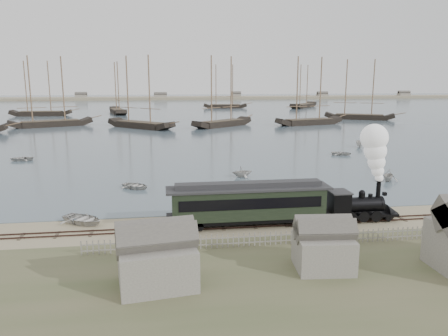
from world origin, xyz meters
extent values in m
plane|color=tan|center=(0.00, 0.00, 0.00)|extent=(600.00, 600.00, 0.00)
cube|color=#445361|center=(0.00, 170.00, 0.03)|extent=(600.00, 336.00, 0.06)
cube|color=#36231D|center=(0.00, -2.50, 0.10)|extent=(120.00, 0.08, 0.12)
cube|color=#36231D|center=(0.00, -1.50, 0.10)|extent=(120.00, 0.08, 0.12)
cube|color=#3A2E25|center=(0.00, -2.00, 0.03)|extent=(120.00, 1.80, 0.06)
cube|color=tan|center=(0.00, 250.00, 0.00)|extent=(500.00, 20.00, 1.80)
cube|color=black|center=(9.81, -2.00, 0.70)|extent=(6.63, 1.95, 0.24)
cylinder|color=black|center=(9.41, -2.00, 1.67)|extent=(4.10, 1.46, 1.46)
cube|color=black|center=(7.27, -2.00, 1.87)|extent=(1.76, 2.15, 2.24)
cube|color=#2C2C2E|center=(7.27, -2.00, 3.04)|extent=(1.95, 2.34, 0.12)
cylinder|color=black|center=(11.27, -2.00, 2.99)|extent=(0.43, 0.43, 1.56)
sphere|color=black|center=(9.61, -2.00, 2.81)|extent=(0.62, 0.62, 0.62)
cone|color=black|center=(12.93, -2.00, 0.60)|extent=(1.37, 1.95, 1.95)
cube|color=black|center=(11.95, -2.00, 2.65)|extent=(0.34, 0.34, 0.34)
cube|color=black|center=(-1.59, -2.00, 0.76)|extent=(15.34, 2.52, 0.38)
cube|color=black|center=(-1.59, -2.00, 2.30)|extent=(14.24, 2.74, 2.74)
cube|color=black|center=(-1.59, -3.39, 2.57)|extent=(13.14, 0.06, 0.99)
cube|color=black|center=(-1.59, -0.61, 2.57)|extent=(13.14, 0.06, 0.99)
cube|color=#2C2C2E|center=(-1.59, -2.00, 3.72)|extent=(15.34, 2.96, 0.20)
cube|color=#2C2C2E|center=(-1.59, -2.00, 4.05)|extent=(13.69, 1.31, 0.49)
imported|color=#BAB7B1|center=(-17.21, 0.95, 0.46)|extent=(5.17, 5.42, 0.91)
imported|color=#BAB7B1|center=(-12.93, 13.82, 0.45)|extent=(4.33, 4.58, 0.77)
imported|color=#BAB7B1|center=(1.56, 18.50, 0.83)|extent=(2.98, 3.30, 1.53)
imported|color=#BAB7B1|center=(4.28, 6.05, 0.71)|extent=(3.38, 1.37, 1.29)
imported|color=#BAB7B1|center=(22.60, 33.41, 0.43)|extent=(3.66, 4.26, 0.74)
imported|color=#BAB7B1|center=(20.78, 13.32, 0.85)|extent=(3.98, 3.89, 1.59)
imported|color=#BAB7B1|center=(29.88, 41.80, 0.68)|extent=(3.41, 1.99, 1.24)
imported|color=#BAB7B1|center=(-33.14, 35.87, 0.45)|extent=(2.71, 3.76, 0.77)
camera|label=1|loc=(-9.40, -40.62, 13.74)|focal=35.00mm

